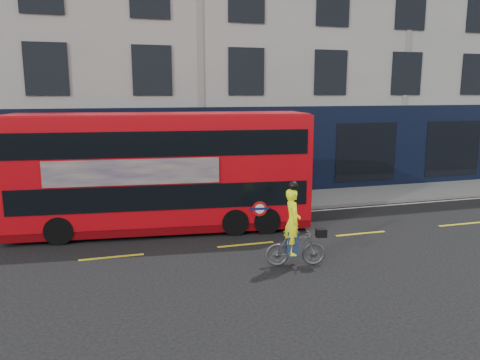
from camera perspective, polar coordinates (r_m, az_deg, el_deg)
name	(u,v)px	position (r m, az deg, el deg)	size (l,w,h in m)	color
ground	(262,261)	(13.21, 2.65, -9.85)	(120.00, 120.00, 0.00)	black
pavement	(210,206)	(19.19, -3.69, -3.13)	(60.00, 3.00, 0.12)	gray
kerb	(219,215)	(17.77, -2.62, -4.23)	(60.00, 0.12, 0.13)	slate
building_terrace	(180,35)	(25.13, -7.30, 17.12)	(50.00, 10.07, 15.00)	#B0AEA6
road_edge_line	(221,218)	(17.50, -2.38, -4.66)	(58.00, 0.10, 0.01)	silver
lane_dashes	(246,244)	(14.55, 0.71, -7.86)	(58.00, 0.12, 0.01)	gold
bus	(163,171)	(15.81, -9.36, 1.05)	(9.99, 3.28, 3.95)	red
cyclist	(294,237)	(12.70, 6.66, -6.95)	(1.70, 0.79, 2.33)	#4D5153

